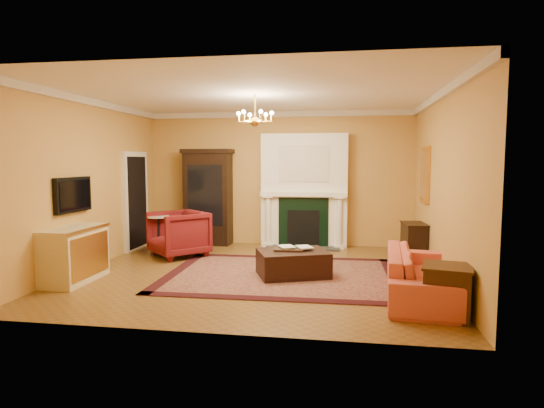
% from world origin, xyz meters
% --- Properties ---
extents(floor, '(6.00, 5.50, 0.02)m').
position_xyz_m(floor, '(0.00, 0.00, -0.01)').
color(floor, brown).
rests_on(floor, ground).
extents(ceiling, '(6.00, 5.50, 0.02)m').
position_xyz_m(ceiling, '(0.00, 0.00, 3.01)').
color(ceiling, white).
rests_on(ceiling, wall_back).
extents(wall_back, '(6.00, 0.02, 3.00)m').
position_xyz_m(wall_back, '(0.00, 2.76, 1.50)').
color(wall_back, gold).
rests_on(wall_back, floor).
extents(wall_front, '(6.00, 0.02, 3.00)m').
position_xyz_m(wall_front, '(0.00, -2.76, 1.50)').
color(wall_front, gold).
rests_on(wall_front, floor).
extents(wall_left, '(0.02, 5.50, 3.00)m').
position_xyz_m(wall_left, '(-3.01, 0.00, 1.50)').
color(wall_left, gold).
rests_on(wall_left, floor).
extents(wall_right, '(0.02, 5.50, 3.00)m').
position_xyz_m(wall_right, '(3.01, 0.00, 1.50)').
color(wall_right, gold).
rests_on(wall_right, floor).
extents(fireplace, '(1.90, 0.70, 2.50)m').
position_xyz_m(fireplace, '(0.60, 2.57, 1.19)').
color(fireplace, white).
rests_on(fireplace, wall_back).
extents(crown_molding, '(6.00, 5.50, 0.12)m').
position_xyz_m(crown_molding, '(0.00, 0.96, 2.94)').
color(crown_molding, silver).
rests_on(crown_molding, ceiling).
extents(doorway, '(0.08, 1.05, 2.10)m').
position_xyz_m(doorway, '(-2.95, 1.70, 1.05)').
color(doorway, silver).
rests_on(doorway, wall_left).
extents(tv_panel, '(0.09, 0.95, 0.58)m').
position_xyz_m(tv_panel, '(-2.95, -0.60, 1.35)').
color(tv_panel, black).
rests_on(tv_panel, wall_left).
extents(gilt_mirror, '(0.06, 0.76, 1.05)m').
position_xyz_m(gilt_mirror, '(2.97, 1.40, 1.65)').
color(gilt_mirror, gold).
rests_on(gilt_mirror, wall_right).
extents(chandelier, '(0.63, 0.55, 0.53)m').
position_xyz_m(chandelier, '(-0.00, 0.00, 2.61)').
color(chandelier, gold).
rests_on(chandelier, ceiling).
extents(oriental_rug, '(3.90, 2.95, 0.02)m').
position_xyz_m(oriental_rug, '(0.47, -0.09, 0.01)').
color(oriental_rug, '#420E1A').
rests_on(oriental_rug, floor).
extents(china_cabinet, '(1.05, 0.51, 2.08)m').
position_xyz_m(china_cabinet, '(-1.58, 2.49, 1.04)').
color(china_cabinet, black).
rests_on(china_cabinet, floor).
extents(wingback_armchair, '(1.34, 1.34, 1.00)m').
position_xyz_m(wingback_armchair, '(-1.78, 1.08, 0.50)').
color(wingback_armchair, maroon).
rests_on(wingback_armchair, floor).
extents(pedestal_table, '(0.45, 0.45, 0.80)m').
position_xyz_m(pedestal_table, '(-2.25, 1.20, 0.46)').
color(pedestal_table, black).
rests_on(pedestal_table, floor).
extents(commode, '(0.55, 1.16, 0.86)m').
position_xyz_m(commode, '(-2.73, -0.97, 0.43)').
color(commode, beige).
rests_on(commode, floor).
extents(coral_sofa, '(0.85, 2.29, 0.88)m').
position_xyz_m(coral_sofa, '(2.54, -0.97, 0.44)').
color(coral_sofa, '#D24E42').
rests_on(coral_sofa, floor).
extents(end_table, '(0.63, 0.63, 0.62)m').
position_xyz_m(end_table, '(2.72, -1.81, 0.31)').
color(end_table, '#361D0E').
rests_on(end_table, floor).
extents(console_table, '(0.43, 0.68, 0.73)m').
position_xyz_m(console_table, '(2.78, 1.21, 0.36)').
color(console_table, black).
rests_on(console_table, floor).
extents(leather_ottoman, '(1.32, 1.15, 0.41)m').
position_xyz_m(leather_ottoman, '(0.65, -0.13, 0.22)').
color(leather_ottoman, black).
rests_on(leather_ottoman, oriental_rug).
extents(ottoman_tray, '(0.49, 0.39, 0.03)m').
position_xyz_m(ottoman_tray, '(0.58, -0.08, 0.45)').
color(ottoman_tray, black).
rests_on(ottoman_tray, leather_ottoman).
extents(book_a, '(0.22, 0.12, 0.30)m').
position_xyz_m(book_a, '(0.44, -0.09, 0.61)').
color(book_a, gray).
rests_on(book_a, ottoman_tray).
extents(book_b, '(0.22, 0.11, 0.31)m').
position_xyz_m(book_b, '(0.73, -0.05, 0.62)').
color(book_b, gray).
rests_on(book_b, ottoman_tray).
extents(topiary_left, '(0.16, 0.16, 0.42)m').
position_xyz_m(topiary_left, '(-0.00, 2.53, 1.46)').
color(topiary_left, tan).
rests_on(topiary_left, fireplace).
extents(topiary_right, '(0.16, 0.16, 0.42)m').
position_xyz_m(topiary_right, '(1.26, 2.53, 1.46)').
color(topiary_right, tan).
rests_on(topiary_right, fireplace).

